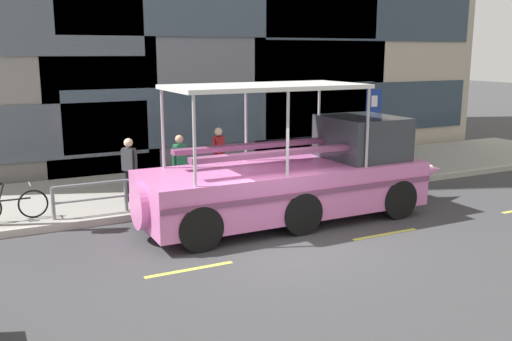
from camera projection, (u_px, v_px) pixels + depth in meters
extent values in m
plane|color=#3D3D3F|center=(282.00, 242.00, 12.50)|extent=(120.00, 120.00, 0.00)
cube|color=#99968E|center=(193.00, 186.00, 17.37)|extent=(32.00, 4.80, 0.18)
cube|color=#B2ADA3|center=(226.00, 205.00, 15.19)|extent=(32.00, 0.18, 0.18)
cube|color=#DBD64C|center=(190.00, 270.00, 10.90)|extent=(1.80, 0.12, 0.01)
cube|color=#DBD64C|center=(385.00, 234.00, 13.01)|extent=(1.80, 0.12, 0.01)
cube|color=#3D4C5B|center=(238.00, 114.00, 20.65)|extent=(12.39, 0.06, 2.09)
cube|color=#3D4C5B|center=(237.00, 7.00, 19.86)|extent=(12.39, 0.06, 2.09)
cube|color=#2D3D4C|center=(373.00, 108.00, 23.38)|extent=(10.09, 0.06, 2.05)
cube|color=#2D3D4C|center=(377.00, 15.00, 22.61)|extent=(10.09, 0.06, 2.05)
cylinder|color=gray|center=(250.00, 168.00, 15.71)|extent=(10.56, 0.07, 0.07)
cylinder|color=gray|center=(250.00, 181.00, 15.79)|extent=(10.56, 0.06, 0.06)
cylinder|color=gray|center=(53.00, 204.00, 13.47)|extent=(0.09, 0.09, 0.79)
cylinder|color=gray|center=(126.00, 195.00, 14.24)|extent=(0.09, 0.09, 0.79)
cylinder|color=gray|center=(191.00, 188.00, 15.02)|extent=(0.09, 0.09, 0.79)
cylinder|color=gray|center=(250.00, 181.00, 15.79)|extent=(0.09, 0.09, 0.79)
cylinder|color=gray|center=(304.00, 175.00, 16.57)|extent=(0.09, 0.09, 0.79)
cylinder|color=gray|center=(353.00, 170.00, 17.34)|extent=(0.09, 0.09, 0.79)
cylinder|color=gray|center=(397.00, 165.00, 18.11)|extent=(0.09, 0.09, 0.79)
cylinder|color=#4C4F54|center=(372.00, 132.00, 18.38)|extent=(0.08, 0.08, 2.75)
cube|color=navy|center=(374.00, 101.00, 18.12)|extent=(0.60, 0.04, 0.76)
cube|color=white|center=(374.00, 101.00, 18.11)|extent=(0.24, 0.01, 0.36)
torus|color=black|center=(33.00, 204.00, 13.62)|extent=(0.70, 0.04, 0.70)
cylinder|color=black|center=(9.00, 200.00, 13.35)|extent=(0.95, 0.04, 0.04)
cylinder|color=black|center=(1.00, 195.00, 13.25)|extent=(0.19, 0.04, 0.51)
cylinder|color=#A5A5AA|center=(30.00, 184.00, 13.49)|extent=(0.03, 0.46, 0.03)
cube|color=pink|center=(284.00, 188.00, 13.91)|extent=(7.13, 2.42, 1.13)
cone|color=pink|center=(419.00, 171.00, 15.83)|extent=(1.60, 1.07, 1.07)
cylinder|color=pink|center=(143.00, 205.00, 12.34)|extent=(0.36, 1.07, 1.07)
cube|color=#783F64|center=(311.00, 193.00, 12.81)|extent=(7.13, 0.04, 0.12)
sphere|color=white|center=(430.00, 168.00, 16.00)|extent=(0.22, 0.22, 0.22)
cube|color=#33383D|center=(362.00, 137.00, 14.70)|extent=(1.78, 2.04, 1.10)
cube|color=silver|center=(266.00, 87.00, 13.16)|extent=(4.64, 2.23, 0.10)
cylinder|color=#B2B2B7|center=(319.00, 119.00, 15.26)|extent=(0.07, 0.07, 1.90)
cylinder|color=#B2B2B7|center=(368.00, 129.00, 13.40)|extent=(0.07, 0.07, 1.90)
cylinder|color=#B2B2B7|center=(246.00, 124.00, 14.30)|extent=(0.07, 0.07, 1.90)
cylinder|color=#B2B2B7|center=(288.00, 135.00, 12.43)|extent=(0.07, 0.07, 1.90)
cylinder|color=#B2B2B7|center=(163.00, 129.00, 13.33)|extent=(0.07, 0.07, 1.90)
cylinder|color=#B2B2B7|center=(194.00, 142.00, 11.46)|extent=(0.07, 0.07, 1.90)
cube|color=#783F64|center=(255.00, 146.00, 13.98)|extent=(4.27, 0.28, 0.12)
cube|color=#783F64|center=(277.00, 153.00, 12.96)|extent=(4.27, 0.28, 0.12)
cylinder|color=black|center=(346.00, 181.00, 16.13)|extent=(1.00, 0.28, 1.00)
cylinder|color=black|center=(398.00, 199.00, 14.18)|extent=(1.00, 0.28, 1.00)
cylinder|color=black|center=(258.00, 192.00, 14.88)|extent=(1.00, 0.28, 1.00)
cylinder|color=black|center=(301.00, 213.00, 12.93)|extent=(1.00, 0.28, 1.00)
cylinder|color=black|center=(167.00, 203.00, 13.78)|extent=(1.00, 0.28, 1.00)
cylinder|color=black|center=(200.00, 228.00, 11.83)|extent=(1.00, 0.28, 1.00)
cylinder|color=#47423D|center=(352.00, 164.00, 18.23)|extent=(0.10, 0.10, 0.78)
cylinder|color=#47423D|center=(349.00, 165.00, 18.13)|extent=(0.10, 0.10, 0.78)
cube|color=navy|center=(351.00, 144.00, 18.04)|extent=(0.33, 0.24, 0.55)
cylinder|color=navy|center=(355.00, 144.00, 18.17)|extent=(0.07, 0.07, 0.50)
cylinder|color=navy|center=(347.00, 146.00, 17.92)|extent=(0.07, 0.07, 0.50)
sphere|color=beige|center=(352.00, 132.00, 17.96)|extent=(0.22, 0.22, 0.22)
cylinder|color=#47423D|center=(221.00, 171.00, 17.03)|extent=(0.11, 0.11, 0.87)
cylinder|color=#47423D|center=(217.00, 171.00, 16.90)|extent=(0.11, 0.11, 0.87)
cube|color=maroon|center=(219.00, 147.00, 16.81)|extent=(0.38, 0.31, 0.62)
cylinder|color=maroon|center=(223.00, 147.00, 16.98)|extent=(0.08, 0.08, 0.56)
cylinder|color=maroon|center=(214.00, 149.00, 16.65)|extent=(0.08, 0.08, 0.56)
sphere|color=beige|center=(218.00, 132.00, 16.72)|extent=(0.24, 0.24, 0.24)
cylinder|color=black|center=(183.00, 179.00, 15.95)|extent=(0.11, 0.11, 0.84)
cylinder|color=black|center=(178.00, 180.00, 15.84)|extent=(0.11, 0.11, 0.84)
cube|color=#236B47|center=(180.00, 155.00, 15.75)|extent=(0.36, 0.27, 0.60)
cylinder|color=#236B47|center=(185.00, 155.00, 15.90)|extent=(0.07, 0.07, 0.54)
cylinder|color=#236B47|center=(174.00, 157.00, 15.61)|extent=(0.07, 0.07, 0.54)
sphere|color=tan|center=(179.00, 139.00, 15.66)|extent=(0.23, 0.23, 0.23)
cylinder|color=black|center=(128.00, 186.00, 15.07)|extent=(0.11, 0.11, 0.86)
cylinder|color=black|center=(133.00, 187.00, 15.00)|extent=(0.11, 0.11, 0.86)
cube|color=#38383D|center=(129.00, 159.00, 14.88)|extent=(0.35, 0.37, 0.61)
cylinder|color=#38383D|center=(123.00, 160.00, 14.98)|extent=(0.08, 0.08, 0.55)
cylinder|color=#38383D|center=(136.00, 161.00, 14.80)|extent=(0.08, 0.08, 0.55)
sphere|color=beige|center=(128.00, 143.00, 14.79)|extent=(0.24, 0.24, 0.24)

